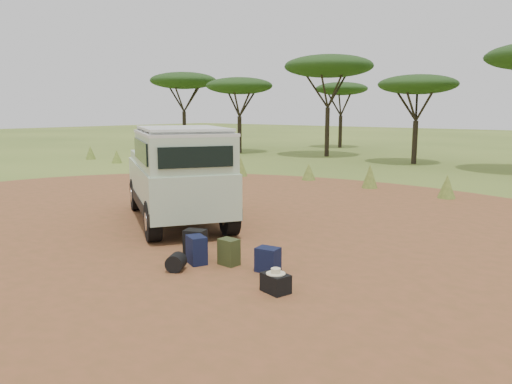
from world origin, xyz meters
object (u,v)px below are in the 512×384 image
Objects in this scene: walking_staff at (195,191)px; backpack_black at (195,244)px; safari_vehicle at (178,177)px; duffel_navy at (268,260)px; backpack_olive at (229,252)px; hard_case at (276,283)px; backpack_navy at (197,250)px.

walking_staff is 4.40m from backpack_black.
duffel_navy is (4.29, -1.75, -0.99)m from safari_vehicle.
duffel_navy is (1.70, 0.19, -0.06)m from backpack_black.
backpack_olive reaches higher than hard_case.
safari_vehicle is 1.37m from walking_staff.
duffel_navy is at bearing 148.51° from hard_case.
backpack_navy is (0.33, -0.28, -0.01)m from backpack_black.
safari_vehicle is at bearing -94.56° from walking_staff.
safari_vehicle is 9.86× the size of backpack_navy.
hard_case is at bearing 5.93° from safari_vehicle.
walking_staff is 2.92× the size of duffel_navy.
backpack_navy is 1.20× the size of duffel_navy.
backpack_black is 1.11× the size of backpack_olive.
backpack_navy is 1.22× the size of hard_case.
hard_case is (5.58, -3.61, -0.48)m from walking_staff.
hard_case is (1.56, -0.60, -0.10)m from backpack_olive.
hard_case is at bearing 16.60° from backpack_navy.
backpack_black is 2.50m from hard_case.
backpack_navy is (3.48, -3.34, -0.37)m from walking_staff.
duffel_navy is at bearing -14.39° from backpack_black.
duffel_navy is at bearing -61.53° from walking_staff.
walking_staff reaches higher than backpack_black.
backpack_navy is at bearing -4.92° from safari_vehicle.
backpack_black is at bearing -4.43° from safari_vehicle.
safari_vehicle is 11.82× the size of duffel_navy.
backpack_olive is at bearing 55.30° from backpack_navy.
backpack_olive is 1.12× the size of duffel_navy.
safari_vehicle is at bearing 154.35° from backpack_olive.
backpack_olive is at bearing 172.95° from hard_case.
walking_staff is 2.35× the size of backpack_black.
walking_staff is at bearing 161.13° from hard_case.
backpack_navy is 1.07× the size of backpack_olive.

